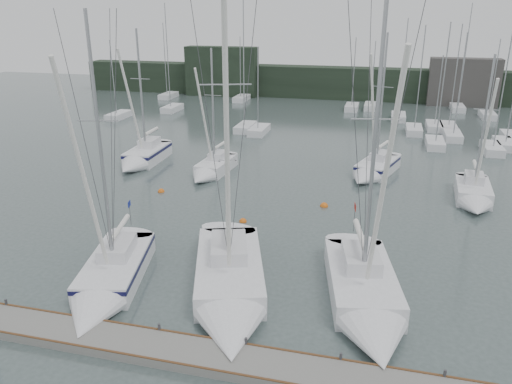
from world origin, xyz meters
TOP-DOWN VIEW (x-y plane):
  - ground at (0.00, 0.00)m, footprint 160.00×160.00m
  - dock at (0.00, -5.00)m, footprint 24.00×2.00m
  - far_treeline at (0.00, 62.00)m, footprint 90.00×4.00m
  - far_building_left at (-20.00, 60.00)m, footprint 12.00×3.00m
  - far_building_right at (18.00, 60.00)m, footprint 10.00×3.00m
  - mast_forest at (7.58, 43.51)m, footprint 59.10×27.47m
  - sailboat_near_left at (-6.12, -1.41)m, footprint 4.93×9.87m
  - sailboat_near_center at (0.28, -0.81)m, footprint 6.76×11.81m
  - sailboat_near_right at (6.87, -0.02)m, footprint 5.13×10.74m
  - sailboat_mid_a at (-14.82, 19.82)m, footprint 2.96×8.22m
  - sailboat_mid_b at (-7.47, 18.30)m, footprint 2.72×7.19m
  - sailboat_mid_d at (6.31, 21.55)m, footprint 4.67×8.03m
  - sailboat_mid_e at (13.94, 16.80)m, footprint 2.89×7.09m
  - buoy_a at (-1.93, 9.29)m, footprint 0.52×0.52m
  - buoy_b at (3.13, 13.56)m, footprint 0.60×0.60m
  - buoy_c at (-9.96, 13.44)m, footprint 0.53×0.53m
  - seagull at (-1.02, 3.25)m, footprint 0.86×0.47m

SIDE VIEW (x-z plane):
  - ground at x=0.00m, z-range 0.00..0.00m
  - buoy_a at x=-1.93m, z-range -0.26..0.26m
  - buoy_b at x=3.13m, z-range -0.30..0.30m
  - buoy_c at x=-9.96m, z-range -0.27..0.27m
  - dock at x=0.00m, z-range 0.00..0.40m
  - mast_forest at x=7.58m, z-range -6.94..7.91m
  - sailboat_mid_b at x=-7.47m, z-range -5.23..6.28m
  - sailboat_mid_e at x=13.94m, z-range -5.26..6.39m
  - sailboat_near_left at x=-6.12m, z-range -6.82..7.99m
  - sailboat_mid_d at x=6.31m, z-range -5.84..7.01m
  - sailboat_near_right at x=6.87m, z-range -7.18..8.39m
  - sailboat_near_center at x=0.28m, z-range -8.37..9.58m
  - sailboat_mid_a at x=-14.82m, z-range -5.89..7.20m
  - far_treeline at x=0.00m, z-range 0.00..5.00m
  - far_building_right at x=18.00m, z-range 0.00..7.00m
  - far_building_left at x=-20.00m, z-range 0.00..8.00m
  - seagull at x=-1.02m, z-range 6.14..6.31m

